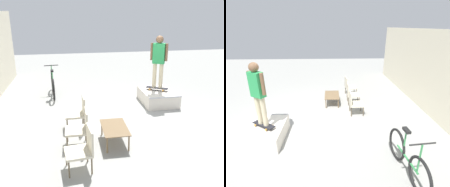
# 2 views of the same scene
# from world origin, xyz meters

# --- Properties ---
(ground_plane) EXTENTS (24.00, 24.00, 0.00)m
(ground_plane) POSITION_xyz_m (0.00, 0.00, 0.00)
(ground_plane) COLOR gray
(skate_ramp_box) EXTENTS (1.43, 1.08, 0.45)m
(skate_ramp_box) POSITION_xyz_m (1.18, -1.08, 0.22)
(skate_ramp_box) COLOR silver
(skate_ramp_box) RESTS_ON ground_plane
(skateboard_on_ramp) EXTENTS (0.56, 0.73, 0.07)m
(skateboard_on_ramp) POSITION_xyz_m (1.23, -1.06, 0.51)
(skateboard_on_ramp) COLOR black
(skateboard_on_ramp) RESTS_ON skate_ramp_box
(person_skater) EXTENTS (0.37, 0.50, 1.74)m
(person_skater) POSITION_xyz_m (1.23, -1.06, 1.56)
(person_skater) COLOR #C6B793
(person_skater) RESTS_ON skateboard_on_ramp
(coffee_table) EXTENTS (0.99, 0.60, 0.40)m
(coffee_table) POSITION_xyz_m (-1.25, 0.88, 0.36)
(coffee_table) COLOR brown
(coffee_table) RESTS_ON ground_plane
(patio_chair_left) EXTENTS (0.58, 0.58, 0.89)m
(patio_chair_left) POSITION_xyz_m (-2.18, 1.69, 0.48)
(patio_chair_left) COLOR brown
(patio_chair_left) RESTS_ON ground_plane
(patio_chair_center) EXTENTS (0.53, 0.53, 0.89)m
(patio_chair_center) POSITION_xyz_m (-1.25, 1.69, 0.48)
(patio_chair_center) COLOR brown
(patio_chair_center) RESTS_ON ground_plane
(patio_chair_right) EXTENTS (0.54, 0.54, 0.89)m
(patio_chair_right) POSITION_xyz_m (-0.30, 1.69, 0.48)
(patio_chair_right) COLOR brown
(patio_chair_right) RESTS_ON ground_plane
(bicycle) EXTENTS (1.76, 0.52, 1.08)m
(bicycle) POSITION_xyz_m (2.56, 2.49, 0.41)
(bicycle) COLOR black
(bicycle) RESTS_ON ground_plane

